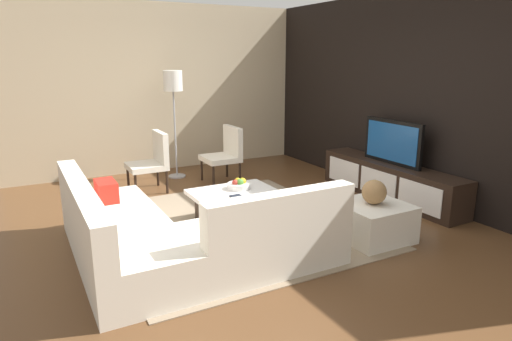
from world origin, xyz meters
The scene contains 15 objects.
ground_plane centered at (0.00, 0.00, 0.00)m, with size 14.00×14.00×0.00m, color brown.
feature_wall_back centered at (0.00, 2.70, 1.40)m, with size 6.40×0.12×2.80m, color black.
side_wall_left centered at (-3.20, 0.20, 1.40)m, with size 0.12×5.20×2.80m, color #C6B28E.
area_rug centered at (-0.10, 0.00, 0.01)m, with size 3.05×2.78×0.01m, color gray.
media_console centered at (0.00, 2.40, 0.25)m, with size 2.35×0.45×0.50m.
television centered at (0.00, 2.40, 0.80)m, with size 1.00×0.06×0.60m.
sectional_couch centered at (0.50, -0.88, 0.27)m, with size 2.30×2.30×0.80m.
coffee_table centered at (-0.10, 0.10, 0.20)m, with size 0.94×1.00×0.38m.
accent_chair_near centered at (-1.94, -0.38, 0.49)m, with size 0.54×0.53×0.87m.
floor_lamp centered at (-2.52, 0.17, 1.44)m, with size 0.30×0.30×1.72m.
ottoman centered at (0.97, 1.18, 0.20)m, with size 0.70×0.70×0.40m, color silver.
fruit_bowl centered at (-0.28, 0.20, 0.43)m, with size 0.28×0.28×0.13m.
accent_chair_far centered at (-1.90, 0.77, 0.49)m, with size 0.55×0.52×0.87m.
decorative_ball centered at (0.97, 1.18, 0.53)m, with size 0.26×0.26×0.26m, color #997247.
book_stack centered at (0.11, -0.02, 0.40)m, with size 0.19×0.14×0.04m.
Camera 1 is at (4.34, -2.08, 1.92)m, focal length 31.24 mm.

